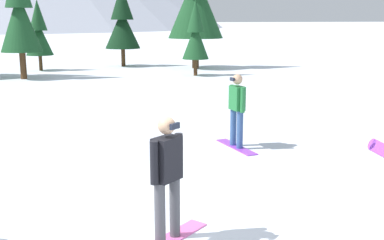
{
  "coord_description": "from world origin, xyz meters",
  "views": [
    {
      "loc": [
        -2.35,
        -5.77,
        3.03
      ],
      "look_at": [
        1.1,
        3.11,
        1.0
      ],
      "focal_mm": 44.63,
      "sensor_mm": 36.0,
      "label": 1
    }
  ],
  "objects_px": {
    "pine_tree_short": "(122,22)",
    "pine_tree_slender": "(196,34)",
    "pine_tree_young": "(19,11)",
    "pine_tree_tall": "(39,32)",
    "snowboarder_midground": "(237,109)",
    "snowboarder_foreground": "(167,177)"
  },
  "relations": [
    {
      "from": "pine_tree_short",
      "to": "pine_tree_tall",
      "type": "bearing_deg",
      "value": -170.89
    },
    {
      "from": "pine_tree_young",
      "to": "pine_tree_tall",
      "type": "xyz_separation_m",
      "value": [
        1.12,
        3.91,
        -1.16
      ]
    },
    {
      "from": "snowboarder_foreground",
      "to": "pine_tree_short",
      "type": "distance_m",
      "value": 25.42
    },
    {
      "from": "snowboarder_midground",
      "to": "pine_tree_slender",
      "type": "relative_size",
      "value": 0.43
    },
    {
      "from": "pine_tree_young",
      "to": "pine_tree_short",
      "type": "relative_size",
      "value": 1.2
    },
    {
      "from": "pine_tree_short",
      "to": "pine_tree_slender",
      "type": "distance_m",
      "value": 7.05
    },
    {
      "from": "pine_tree_young",
      "to": "pine_tree_tall",
      "type": "relative_size",
      "value": 1.52
    },
    {
      "from": "pine_tree_short",
      "to": "pine_tree_tall",
      "type": "height_order",
      "value": "pine_tree_short"
    },
    {
      "from": "snowboarder_foreground",
      "to": "pine_tree_short",
      "type": "relative_size",
      "value": 0.34
    },
    {
      "from": "snowboarder_foreground",
      "to": "snowboarder_midground",
      "type": "distance_m",
      "value": 5.13
    },
    {
      "from": "pine_tree_young",
      "to": "snowboarder_foreground",
      "type": "bearing_deg",
      "value": -86.83
    },
    {
      "from": "pine_tree_young",
      "to": "snowboarder_midground",
      "type": "bearing_deg",
      "value": -75.25
    },
    {
      "from": "snowboarder_foreground",
      "to": "pine_tree_slender",
      "type": "height_order",
      "value": "pine_tree_slender"
    },
    {
      "from": "pine_tree_short",
      "to": "pine_tree_slender",
      "type": "height_order",
      "value": "pine_tree_short"
    },
    {
      "from": "snowboarder_midground",
      "to": "pine_tree_tall",
      "type": "xyz_separation_m",
      "value": [
        -3.09,
        19.88,
        1.32
      ]
    },
    {
      "from": "pine_tree_young",
      "to": "pine_tree_slender",
      "type": "distance_m",
      "value": 9.03
    },
    {
      "from": "snowboarder_midground",
      "to": "pine_tree_young",
      "type": "bearing_deg",
      "value": 104.75
    },
    {
      "from": "pine_tree_young",
      "to": "pine_tree_slender",
      "type": "height_order",
      "value": "pine_tree_young"
    },
    {
      "from": "snowboarder_midground",
      "to": "pine_tree_short",
      "type": "relative_size",
      "value": 0.34
    },
    {
      "from": "pine_tree_short",
      "to": "snowboarder_foreground",
      "type": "bearing_deg",
      "value": -101.87
    },
    {
      "from": "snowboarder_foreground",
      "to": "pine_tree_slender",
      "type": "distance_m",
      "value": 19.81
    },
    {
      "from": "snowboarder_foreground",
      "to": "pine_tree_short",
      "type": "xyz_separation_m",
      "value": [
        5.22,
        24.81,
        1.91
      ]
    }
  ]
}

